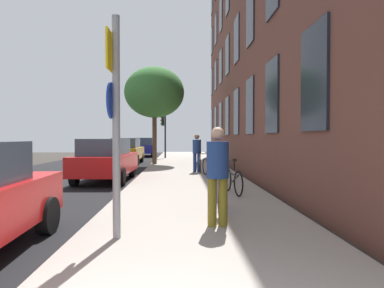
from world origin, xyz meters
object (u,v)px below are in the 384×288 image
(bicycle_3, at_px, (209,167))
(bicycle_1, at_px, (233,180))
(car_1, at_px, (106,159))
(car_2, at_px, (126,151))
(traffic_light, at_px, (164,128))
(sign_post, at_px, (115,112))
(car_3, at_px, (145,147))
(bicycle_2, at_px, (220,172))
(pedestrian_1, at_px, (197,150))
(bicycle_0, at_px, (221,195))
(bicycle_4, at_px, (200,164))
(pedestrian_0, at_px, (218,170))
(tree_near, at_px, (154,93))

(bicycle_3, bearing_deg, bicycle_1, -85.73)
(bicycle_3, bearing_deg, car_1, -171.89)
(car_1, relative_size, car_2, 1.04)
(traffic_light, bearing_deg, sign_post, -89.41)
(car_2, relative_size, car_3, 0.89)
(car_1, distance_m, car_3, 16.66)
(bicycle_2, bearing_deg, car_3, 104.05)
(sign_post, distance_m, pedestrian_1, 10.03)
(bicycle_1, height_order, bicycle_2, bicycle_1)
(car_3, bearing_deg, pedestrian_1, -75.10)
(bicycle_0, bearing_deg, traffic_light, 96.46)
(pedestrian_1, xyz_separation_m, car_3, (-3.85, 14.48, -0.25))
(bicycle_1, bearing_deg, car_3, 102.68)
(sign_post, xyz_separation_m, bicycle_1, (2.48, 4.04, -1.58))
(sign_post, relative_size, bicycle_0, 2.18)
(traffic_light, distance_m, car_2, 4.94)
(bicycle_1, xyz_separation_m, bicycle_3, (-0.31, 4.18, 0.00))
(car_3, bearing_deg, bicycle_4, -74.56)
(bicycle_1, height_order, pedestrian_0, pedestrian_0)
(sign_post, bearing_deg, traffic_light, 90.59)
(bicycle_2, relative_size, pedestrian_0, 0.96)
(bicycle_0, xyz_separation_m, bicycle_2, (0.52, 4.64, 0.00))
(pedestrian_0, height_order, pedestrian_1, pedestrian_0)
(bicycle_4, bearing_deg, car_3, 105.44)
(bicycle_4, xyz_separation_m, car_2, (-4.26, 6.13, 0.37))
(traffic_light, bearing_deg, bicycle_0, -83.54)
(pedestrian_0, height_order, car_2, pedestrian_0)
(bicycle_0, bearing_deg, car_2, 106.56)
(traffic_light, height_order, bicycle_2, traffic_light)
(pedestrian_1, bearing_deg, bicycle_1, -83.02)
(bicycle_1, relative_size, bicycle_4, 1.01)
(tree_near, height_order, bicycle_4, tree_near)
(tree_near, distance_m, bicycle_4, 6.48)
(car_3, bearing_deg, car_1, -89.07)
(bicycle_1, distance_m, pedestrian_1, 5.86)
(bicycle_2, height_order, pedestrian_1, pedestrian_1)
(bicycle_0, bearing_deg, bicycle_2, 83.61)
(sign_post, distance_m, pedestrian_0, 2.03)
(bicycle_0, height_order, bicycle_1, bicycle_1)
(traffic_light, height_order, bicycle_3, traffic_light)
(car_1, bearing_deg, pedestrian_0, -63.49)
(sign_post, relative_size, bicycle_3, 2.13)
(car_2, bearing_deg, traffic_light, 62.85)
(tree_near, height_order, car_1, tree_near)
(sign_post, xyz_separation_m, car_2, (-2.35, 15.98, -1.24))
(car_2, bearing_deg, car_1, -86.32)
(bicycle_3, relative_size, pedestrian_0, 0.92)
(bicycle_0, bearing_deg, bicycle_1, 75.19)
(car_1, bearing_deg, sign_post, -76.64)
(traffic_light, relative_size, car_2, 0.83)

